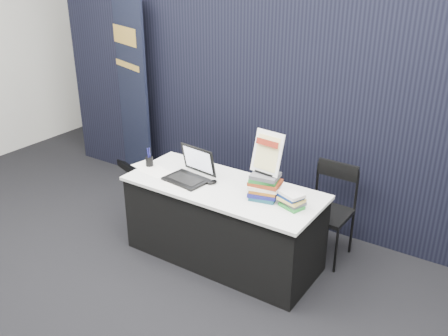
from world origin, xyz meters
TOP-DOWN VIEW (x-y plane):
  - floor at (0.00, 0.00)m, footprint 8.00×8.00m
  - wall_back at (0.00, 4.00)m, footprint 8.00×0.02m
  - drape_partition at (0.00, 1.60)m, footprint 6.00×0.08m
  - display_table at (0.00, 0.55)m, footprint 1.80×0.75m
  - laptop at (-0.34, 0.51)m, footprint 0.41×0.35m
  - mouse at (-0.11, 0.53)m, footprint 0.10×0.12m
  - brochure_left at (-0.86, 0.50)m, footprint 0.30×0.23m
  - brochure_mid at (-0.70, 0.45)m, footprint 0.30×0.23m
  - brochure_right at (-0.35, 0.36)m, footprint 0.28×0.20m
  - pen_cup at (-0.84, 0.52)m, footprint 0.10×0.10m
  - book_stack_tall at (0.42, 0.54)m, footprint 0.27×0.23m
  - book_stack_short at (0.67, 0.54)m, footprint 0.22×0.20m
  - info_sign at (0.42, 0.57)m, footprint 0.28×0.15m
  - pullup_banner at (-2.01, 1.50)m, footprint 0.94×0.41m
  - stacking_chair at (0.77, 1.14)m, footprint 0.41×0.42m

SIDE VIEW (x-z plane):
  - floor at x=0.00m, z-range 0.00..0.00m
  - display_table at x=0.00m, z-range 0.00..0.75m
  - stacking_chair at x=0.77m, z-range 0.05..0.95m
  - brochure_left at x=-0.86m, z-range 0.75..0.75m
  - brochure_mid at x=-0.70m, z-range 0.75..0.75m
  - brochure_right at x=-0.35m, z-range 0.75..0.75m
  - mouse at x=-0.11m, z-range 0.75..0.78m
  - pen_cup at x=-0.84m, z-range 0.75..0.84m
  - laptop at x=-0.34m, z-range 0.67..0.96m
  - book_stack_short at x=0.67m, z-range 0.75..0.88m
  - book_stack_tall at x=0.42m, z-range 0.75..0.98m
  - pullup_banner at x=-2.01m, z-range -0.13..2.14m
  - info_sign at x=0.42m, z-range 0.97..1.33m
  - drape_partition at x=0.00m, z-range 0.00..2.40m
  - wall_back at x=0.00m, z-range 0.00..3.50m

